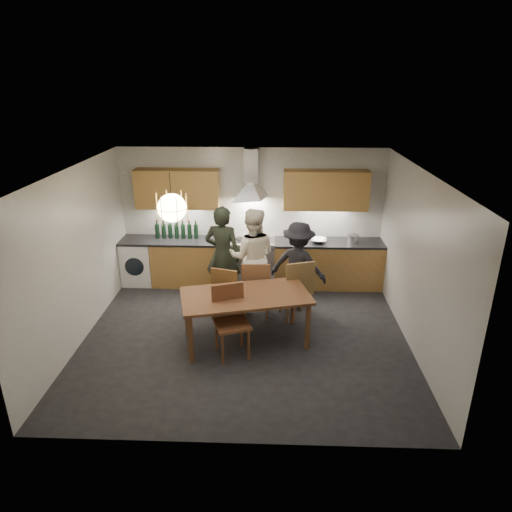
{
  "coord_description": "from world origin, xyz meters",
  "views": [
    {
      "loc": [
        0.4,
        -6.19,
        3.81
      ],
      "look_at": [
        0.15,
        0.4,
        1.2
      ],
      "focal_mm": 32.0,
      "sensor_mm": 36.0,
      "label": 1
    }
  ],
  "objects_px": {
    "stock_pot": "(353,239)",
    "person_mid": "(252,257)",
    "dining_table": "(246,300)",
    "chair_back_left": "(227,290)",
    "mixing_bowl": "(319,241)",
    "wine_bottles": "(177,229)",
    "person_left": "(223,255)",
    "person_right": "(298,265)",
    "chair_front": "(230,315)"
  },
  "relations": [
    {
      "from": "mixing_bowl",
      "to": "person_right",
      "type": "bearing_deg",
      "value": -117.69
    },
    {
      "from": "chair_front",
      "to": "person_left",
      "type": "distance_m",
      "value": 1.69
    },
    {
      "from": "dining_table",
      "to": "person_left",
      "type": "height_order",
      "value": "person_left"
    },
    {
      "from": "person_left",
      "to": "chair_back_left",
      "type": "bearing_deg",
      "value": 112.25
    },
    {
      "from": "stock_pot",
      "to": "wine_bottles",
      "type": "xyz_separation_m",
      "value": [
        -3.35,
        0.12,
        0.11
      ]
    },
    {
      "from": "stock_pot",
      "to": "wine_bottles",
      "type": "bearing_deg",
      "value": 177.96
    },
    {
      "from": "stock_pot",
      "to": "chair_back_left",
      "type": "bearing_deg",
      "value": -146.97
    },
    {
      "from": "person_left",
      "to": "wine_bottles",
      "type": "distance_m",
      "value": 1.29
    },
    {
      "from": "wine_bottles",
      "to": "person_left",
      "type": "bearing_deg",
      "value": -40.15
    },
    {
      "from": "person_right",
      "to": "chair_back_left",
      "type": "bearing_deg",
      "value": 47.89
    },
    {
      "from": "dining_table",
      "to": "chair_back_left",
      "type": "distance_m",
      "value": 0.72
    },
    {
      "from": "mixing_bowl",
      "to": "wine_bottles",
      "type": "xyz_separation_m",
      "value": [
        -2.71,
        0.16,
        0.14
      ]
    },
    {
      "from": "person_mid",
      "to": "mixing_bowl",
      "type": "relative_size",
      "value": 5.69
    },
    {
      "from": "person_mid",
      "to": "wine_bottles",
      "type": "height_order",
      "value": "person_mid"
    },
    {
      "from": "chair_back_left",
      "to": "person_mid",
      "type": "relative_size",
      "value": 0.56
    },
    {
      "from": "person_left",
      "to": "wine_bottles",
      "type": "height_order",
      "value": "person_left"
    },
    {
      "from": "chair_back_left",
      "to": "chair_front",
      "type": "xyz_separation_m",
      "value": [
        0.13,
        -0.89,
        0.04
      ]
    },
    {
      "from": "person_right",
      "to": "mixing_bowl",
      "type": "height_order",
      "value": "person_right"
    },
    {
      "from": "person_right",
      "to": "stock_pot",
      "type": "bearing_deg",
      "value": -121.64
    },
    {
      "from": "person_left",
      "to": "person_mid",
      "type": "bearing_deg",
      "value": -172.25
    },
    {
      "from": "mixing_bowl",
      "to": "wine_bottles",
      "type": "distance_m",
      "value": 2.72
    },
    {
      "from": "chair_front",
      "to": "wine_bottles",
      "type": "bearing_deg",
      "value": 97.18
    },
    {
      "from": "dining_table",
      "to": "person_right",
      "type": "relative_size",
      "value": 1.34
    },
    {
      "from": "chair_back_left",
      "to": "person_right",
      "type": "relative_size",
      "value": 0.64
    },
    {
      "from": "chair_front",
      "to": "stock_pot",
      "type": "bearing_deg",
      "value": 28.49
    },
    {
      "from": "chair_back_left",
      "to": "chair_front",
      "type": "relative_size",
      "value": 0.93
    },
    {
      "from": "chair_front",
      "to": "mixing_bowl",
      "type": "bearing_deg",
      "value": 37.98
    },
    {
      "from": "mixing_bowl",
      "to": "chair_back_left",
      "type": "bearing_deg",
      "value": -138.41
    },
    {
      "from": "dining_table",
      "to": "person_right",
      "type": "xyz_separation_m",
      "value": [
        0.84,
        1.24,
        0.06
      ]
    },
    {
      "from": "chair_front",
      "to": "person_mid",
      "type": "bearing_deg",
      "value": 61.53
    },
    {
      "from": "stock_pot",
      "to": "person_mid",
      "type": "bearing_deg",
      "value": -158.24
    },
    {
      "from": "dining_table",
      "to": "wine_bottles",
      "type": "xyz_separation_m",
      "value": [
        -1.45,
        2.19,
        0.37
      ]
    },
    {
      "from": "person_mid",
      "to": "wine_bottles",
      "type": "xyz_separation_m",
      "value": [
        -1.49,
        0.86,
        0.2
      ]
    },
    {
      "from": "wine_bottles",
      "to": "stock_pot",
      "type": "bearing_deg",
      "value": -2.04
    },
    {
      "from": "person_right",
      "to": "wine_bottles",
      "type": "height_order",
      "value": "person_right"
    },
    {
      "from": "wine_bottles",
      "to": "dining_table",
      "type": "bearing_deg",
      "value": -56.47
    },
    {
      "from": "chair_front",
      "to": "person_mid",
      "type": "xyz_separation_m",
      "value": [
        0.25,
        1.6,
        0.27
      ]
    },
    {
      "from": "chair_back_left",
      "to": "mixing_bowl",
      "type": "relative_size",
      "value": 3.19
    },
    {
      "from": "person_mid",
      "to": "person_right",
      "type": "xyz_separation_m",
      "value": [
        0.8,
        -0.09,
        -0.1
      ]
    },
    {
      "from": "chair_back_left",
      "to": "chair_front",
      "type": "height_order",
      "value": "chair_front"
    },
    {
      "from": "chair_back_left",
      "to": "person_left",
      "type": "xyz_separation_m",
      "value": [
        -0.14,
        0.75,
        0.33
      ]
    },
    {
      "from": "chair_back_left",
      "to": "mixing_bowl",
      "type": "distance_m",
      "value": 2.17
    },
    {
      "from": "dining_table",
      "to": "mixing_bowl",
      "type": "height_order",
      "value": "mixing_bowl"
    },
    {
      "from": "dining_table",
      "to": "person_mid",
      "type": "bearing_deg",
      "value": 74.11
    },
    {
      "from": "dining_table",
      "to": "chair_back_left",
      "type": "bearing_deg",
      "value": 104.76
    },
    {
      "from": "chair_back_left",
      "to": "mixing_bowl",
      "type": "xyz_separation_m",
      "value": [
        1.6,
        1.42,
        0.38
      ]
    },
    {
      "from": "mixing_bowl",
      "to": "stock_pot",
      "type": "distance_m",
      "value": 0.64
    },
    {
      "from": "chair_front",
      "to": "person_mid",
      "type": "distance_m",
      "value": 1.65
    },
    {
      "from": "mixing_bowl",
      "to": "stock_pot",
      "type": "bearing_deg",
      "value": 3.27
    },
    {
      "from": "person_left",
      "to": "mixing_bowl",
      "type": "relative_size",
      "value": 5.78
    }
  ]
}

